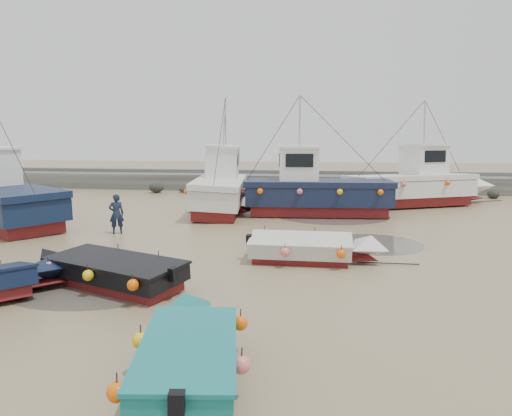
# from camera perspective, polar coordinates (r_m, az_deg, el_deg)

# --- Properties ---
(ground) EXTENTS (120.00, 120.00, 0.00)m
(ground) POSITION_cam_1_polar(r_m,az_deg,el_deg) (16.28, -3.19, -6.83)
(ground) COLOR #8C7B5A
(ground) RESTS_ON ground
(seawall) EXTENTS (60.00, 4.92, 1.50)m
(seawall) POSITION_cam_1_polar(r_m,az_deg,el_deg) (37.69, 3.41, 2.93)
(seawall) COLOR slate
(seawall) RESTS_ON ground
(puddle_a) EXTENTS (4.88, 4.88, 0.01)m
(puddle_a) POSITION_cam_1_polar(r_m,az_deg,el_deg) (15.07, -18.43, -8.52)
(puddle_a) COLOR #524B42
(puddle_a) RESTS_ON ground
(puddle_b) EXTENTS (3.90, 3.90, 0.01)m
(puddle_b) POSITION_cam_1_polar(r_m,az_deg,el_deg) (20.19, 13.19, -4.01)
(puddle_b) COLOR #524B42
(puddle_b) RESTS_ON ground
(puddle_c) EXTENTS (3.95, 3.95, 0.01)m
(puddle_c) POSITION_cam_1_polar(r_m,az_deg,el_deg) (24.41, -25.39, -2.45)
(puddle_c) COLOR #524B42
(puddle_c) RESTS_ON ground
(puddle_d) EXTENTS (5.96, 5.96, 0.01)m
(puddle_d) POSITION_cam_1_polar(r_m,az_deg,el_deg) (26.60, 8.71, -0.87)
(puddle_d) COLOR #524B42
(puddle_d) RESTS_ON ground
(dinghy_2) EXTENTS (2.30, 5.68, 1.43)m
(dinghy_2) POSITION_cam_1_polar(r_m,az_deg,el_deg) (9.22, -7.62, -15.61)
(dinghy_2) COLOR maroon
(dinghy_2) RESTS_ON ground
(dinghy_4) EXTENTS (6.27, 3.46, 1.43)m
(dinghy_4) POSITION_cam_1_polar(r_m,az_deg,el_deg) (14.90, -16.72, -6.50)
(dinghy_4) COLOR maroon
(dinghy_4) RESTS_ON ground
(dinghy_5) EXTENTS (5.75, 2.10, 1.43)m
(dinghy_5) POSITION_cam_1_polar(r_m,az_deg,el_deg) (16.96, 6.37, -4.32)
(dinghy_5) COLOR maroon
(dinghy_5) RESTS_ON ground
(cabin_boat_1) EXTENTS (3.46, 10.49, 6.22)m
(cabin_boat_1) POSITION_cam_1_polar(r_m,az_deg,el_deg) (27.80, -4.18, 2.37)
(cabin_boat_1) COLOR maroon
(cabin_boat_1) RESTS_ON ground
(cabin_boat_2) EXTENTS (10.88, 3.60, 6.22)m
(cabin_boat_2) POSITION_cam_1_polar(r_m,az_deg,el_deg) (26.50, 5.77, 2.02)
(cabin_boat_2) COLOR maroon
(cabin_boat_2) RESTS_ON ground
(cabin_boat_3) EXTENTS (10.24, 6.46, 6.22)m
(cabin_boat_3) POSITION_cam_1_polar(r_m,az_deg,el_deg) (31.40, 18.09, 2.67)
(cabin_boat_3) COLOR maroon
(cabin_boat_3) RESTS_ON ground
(person) EXTENTS (0.75, 0.65, 1.73)m
(person) POSITION_cam_1_polar(r_m,az_deg,el_deg) (22.47, -15.57, -2.83)
(person) COLOR #141E32
(person) RESTS_ON ground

